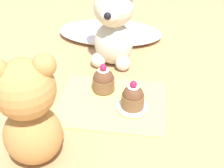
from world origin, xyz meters
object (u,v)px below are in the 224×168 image
object	(u,v)px
teddy_bear_cream	(113,27)
cupcake_near_cream_bear	(104,80)
teddy_bear_tan	(29,112)
cupcake_near_tan_bear	(133,97)
saucer_plate	(132,107)

from	to	relation	value
teddy_bear_cream	cupcake_near_cream_bear	world-z (taller)	teddy_bear_cream
teddy_bear_tan	cupcake_near_cream_bear	xyz separation A→B (m)	(0.09, 0.24, -0.08)
teddy_bear_cream	teddy_bear_tan	xyz separation A→B (m)	(-0.10, -0.38, -0.00)
teddy_bear_cream	teddy_bear_tan	world-z (taller)	teddy_bear_cream
teddy_bear_cream	cupcake_near_tan_bear	world-z (taller)	teddy_bear_cream
cupcake_near_tan_bear	saucer_plate	bearing A→B (deg)	180.00
teddy_bear_cream	saucer_plate	world-z (taller)	teddy_bear_cream
teddy_bear_cream	cupcake_near_tan_bear	bearing A→B (deg)	-64.08
teddy_bear_cream	teddy_bear_tan	bearing A→B (deg)	-97.97
cupcake_near_cream_bear	cupcake_near_tan_bear	world-z (taller)	cupcake_near_tan_bear
cupcake_near_cream_bear	cupcake_near_tan_bear	size ratio (longest dim) A/B	1.02
teddy_bear_cream	cupcake_near_cream_bear	bearing A→B (deg)	-85.52
saucer_plate	teddy_bear_tan	bearing A→B (deg)	-134.99
cupcake_near_cream_bear	saucer_plate	xyz separation A→B (m)	(0.08, -0.07, -0.02)
teddy_bear_tan	cupcake_near_tan_bear	bearing A→B (deg)	-155.25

